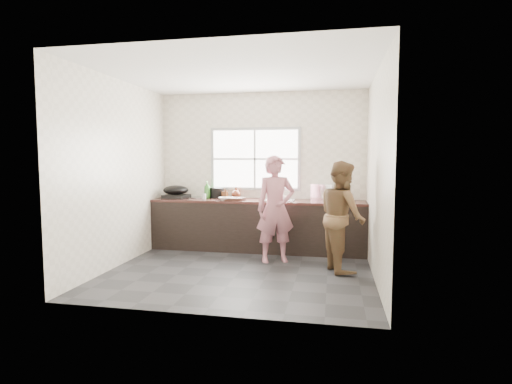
% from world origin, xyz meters
% --- Properties ---
extents(floor, '(3.60, 3.20, 0.01)m').
position_xyz_m(floor, '(0.00, 0.00, -0.01)').
color(floor, '#27272A').
rests_on(floor, ground).
extents(ceiling, '(3.60, 3.20, 0.01)m').
position_xyz_m(ceiling, '(0.00, 0.00, 2.71)').
color(ceiling, silver).
rests_on(ceiling, wall_back).
extents(wall_back, '(3.60, 0.01, 2.70)m').
position_xyz_m(wall_back, '(0.00, 1.60, 1.35)').
color(wall_back, silver).
rests_on(wall_back, ground).
extents(wall_left, '(0.01, 3.20, 2.70)m').
position_xyz_m(wall_left, '(-1.80, 0.00, 1.35)').
color(wall_left, beige).
rests_on(wall_left, ground).
extents(wall_right, '(0.01, 3.20, 2.70)m').
position_xyz_m(wall_right, '(1.80, 0.00, 1.35)').
color(wall_right, silver).
rests_on(wall_right, ground).
extents(wall_front, '(3.60, 0.01, 2.70)m').
position_xyz_m(wall_front, '(0.00, -1.60, 1.35)').
color(wall_front, silver).
rests_on(wall_front, ground).
extents(cabinet, '(3.60, 0.62, 0.82)m').
position_xyz_m(cabinet, '(0.00, 1.29, 0.41)').
color(cabinet, black).
rests_on(cabinet, floor).
extents(countertop, '(3.60, 0.64, 0.04)m').
position_xyz_m(countertop, '(0.00, 1.29, 0.84)').
color(countertop, '#341A15').
rests_on(countertop, cabinet).
extents(sink, '(0.55, 0.45, 0.02)m').
position_xyz_m(sink, '(0.35, 1.29, 0.86)').
color(sink, silver).
rests_on(sink, countertop).
extents(faucet, '(0.02, 0.02, 0.30)m').
position_xyz_m(faucet, '(0.35, 1.49, 1.01)').
color(faucet, silver).
rests_on(faucet, countertop).
extents(window_frame, '(1.60, 0.05, 1.10)m').
position_xyz_m(window_frame, '(-0.10, 1.59, 1.55)').
color(window_frame, '#9EA0A5').
rests_on(window_frame, wall_back).
extents(window_glazing, '(1.50, 0.01, 1.00)m').
position_xyz_m(window_glazing, '(-0.10, 1.57, 1.55)').
color(window_glazing, white).
rests_on(window_glazing, window_frame).
extents(woman, '(0.64, 0.54, 1.50)m').
position_xyz_m(woman, '(0.41, 0.59, 0.75)').
color(woman, '#BD717F').
rests_on(woman, floor).
extents(person_side, '(0.80, 0.90, 1.53)m').
position_xyz_m(person_side, '(1.39, 0.31, 0.77)').
color(person_side, brown).
rests_on(person_side, floor).
extents(cutting_board, '(0.53, 0.53, 0.04)m').
position_xyz_m(cutting_board, '(-0.40, 1.21, 0.88)').
color(cutting_board, black).
rests_on(cutting_board, countertop).
extents(cleaver, '(0.21, 0.14, 0.01)m').
position_xyz_m(cleaver, '(-0.31, 1.19, 0.90)').
color(cleaver, silver).
rests_on(cleaver, cutting_board).
extents(bowl_mince, '(0.23, 0.23, 0.06)m').
position_xyz_m(bowl_mince, '(-0.51, 1.10, 0.89)').
color(bowl_mince, white).
rests_on(bowl_mince, countertop).
extents(bowl_crabs, '(0.21, 0.21, 0.06)m').
position_xyz_m(bowl_crabs, '(0.43, 1.32, 0.89)').
color(bowl_crabs, silver).
rests_on(bowl_crabs, countertop).
extents(bowl_held, '(0.24, 0.24, 0.07)m').
position_xyz_m(bowl_held, '(0.34, 1.08, 0.89)').
color(bowl_held, silver).
rests_on(bowl_held, countertop).
extents(black_pot, '(0.29, 0.29, 0.18)m').
position_xyz_m(black_pot, '(-0.77, 1.49, 0.95)').
color(black_pot, black).
rests_on(black_pot, countertop).
extents(plate_food, '(0.29, 0.29, 0.02)m').
position_xyz_m(plate_food, '(-0.70, 1.52, 0.87)').
color(plate_food, white).
rests_on(plate_food, countertop).
extents(bottle_green, '(0.12, 0.12, 0.30)m').
position_xyz_m(bottle_green, '(-0.93, 1.41, 1.01)').
color(bottle_green, '#35812A').
rests_on(bottle_green, countertop).
extents(bottle_brown_tall, '(0.10, 0.10, 0.18)m').
position_xyz_m(bottle_brown_tall, '(-0.59, 1.35, 0.95)').
color(bottle_brown_tall, '#4B2712').
rests_on(bottle_brown_tall, countertop).
extents(bottle_brown_short, '(0.16, 0.16, 0.19)m').
position_xyz_m(bottle_brown_short, '(-0.41, 1.46, 0.95)').
color(bottle_brown_short, '#512314').
rests_on(bottle_brown_short, countertop).
extents(glass_jar, '(0.09, 0.09, 0.10)m').
position_xyz_m(glass_jar, '(-0.92, 1.21, 0.91)').
color(glass_jar, silver).
rests_on(glass_jar, countertop).
extents(burner, '(0.42, 0.42, 0.06)m').
position_xyz_m(burner, '(-1.48, 1.34, 0.89)').
color(burner, black).
rests_on(burner, countertop).
extents(wok, '(0.57, 0.57, 0.17)m').
position_xyz_m(wok, '(-1.47, 1.31, 1.00)').
color(wok, black).
rests_on(wok, burner).
extents(dish_rack, '(0.42, 0.35, 0.27)m').
position_xyz_m(dish_rack, '(1.09, 1.47, 1.00)').
color(dish_rack, white).
rests_on(dish_rack, countertop).
extents(pot_lid_left, '(0.30, 0.30, 0.01)m').
position_xyz_m(pot_lid_left, '(-1.11, 1.45, 0.87)').
color(pot_lid_left, '#A3A4AA').
rests_on(pot_lid_left, countertop).
extents(pot_lid_right, '(0.29, 0.29, 0.01)m').
position_xyz_m(pot_lid_right, '(-1.29, 1.52, 0.87)').
color(pot_lid_right, '#A5A8AB').
rests_on(pot_lid_right, countertop).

